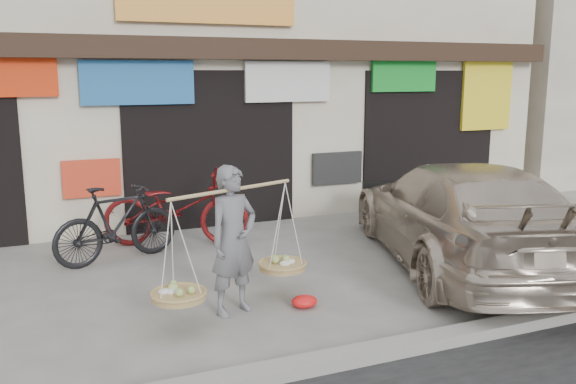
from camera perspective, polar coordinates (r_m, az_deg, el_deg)
name	(u,v)px	position (r m, az deg, el deg)	size (l,w,h in m)	color
ground	(290,290)	(7.67, 0.19, -9.16)	(70.00, 70.00, 0.00)	gray
kerb	(372,352)	(6.00, 7.86, -14.65)	(70.00, 0.25, 0.12)	gray
shophouse_block	(171,34)	(13.37, -10.89, 14.31)	(14.00, 6.32, 7.00)	beige
street_vendor	(233,246)	(6.79, -5.13, -5.05)	(1.93, 1.06, 1.68)	slate
bike_1	(117,224)	(8.99, -15.75, -2.86)	(0.52, 1.84, 1.11)	black
bike_2	(176,208)	(9.61, -10.39, -1.48)	(0.79, 2.26, 1.19)	maroon
suv	(460,214)	(8.79, 15.81, -1.99)	(3.43, 5.42, 1.46)	#C4B29D
red_bag	(304,301)	(7.13, 1.54, -10.20)	(0.31, 0.25, 0.14)	red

